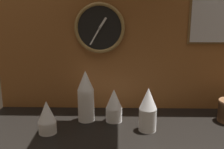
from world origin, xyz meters
TOP-DOWN VIEW (x-y plane):
  - ground_plane at (0.00, 0.00)m, footprint 1.60×0.56m
  - wall_tiled_back at (0.00, 0.27)m, footprint 1.60×0.03m
  - cup_stack_left at (-0.44, -0.09)m, footprint 0.09×0.09m
  - cup_stack_center at (-0.12, 0.06)m, footprint 0.09×0.09m
  - cup_stack_center_right at (0.05, -0.05)m, footprint 0.09×0.09m
  - cup_stack_center_left at (-0.27, 0.07)m, footprint 0.09×0.09m
  - wall_clock at (-0.20, 0.23)m, footprint 0.28×0.03m

SIDE VIEW (x-z plane):
  - ground_plane at x=0.00m, z-range -0.04..0.00m
  - cup_stack_left at x=-0.44m, z-range 0.00..0.17m
  - cup_stack_center at x=-0.12m, z-range 0.00..0.18m
  - cup_stack_center_right at x=0.05m, z-range 0.00..0.22m
  - cup_stack_center_left at x=-0.27m, z-range 0.00..0.28m
  - wall_clock at x=-0.20m, z-range 0.34..0.62m
  - wall_tiled_back at x=0.00m, z-range 0.00..1.05m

